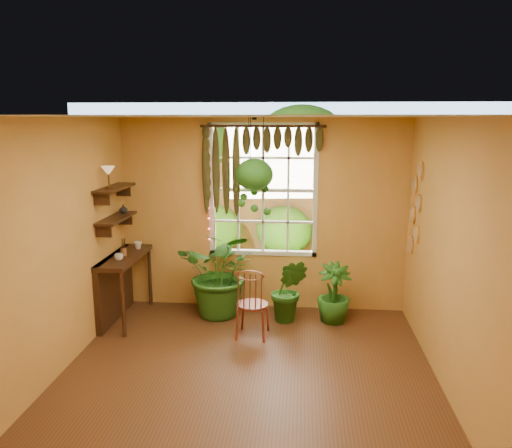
{
  "coord_description": "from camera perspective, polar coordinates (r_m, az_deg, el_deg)",
  "views": [
    {
      "loc": [
        0.55,
        -4.6,
        2.68
      ],
      "look_at": [
        0.01,
        1.15,
        1.46
      ],
      "focal_mm": 35.0,
      "sensor_mm": 36.0,
      "label": 1
    }
  ],
  "objects": [
    {
      "name": "floor",
      "position": [
        5.36,
        -1.3,
        -18.07
      ],
      "size": [
        4.5,
        4.5,
        0.0
      ],
      "primitive_type": "plane",
      "color": "#573118",
      "rests_on": "ground"
    },
    {
      "name": "ceiling",
      "position": [
        4.64,
        -1.46,
        12.2
      ],
      "size": [
        4.5,
        4.5,
        0.0
      ],
      "primitive_type": "plane",
      "rotation": [
        3.14,
        0.0,
        0.0
      ],
      "color": "white",
      "rests_on": "wall_back"
    },
    {
      "name": "wall_back",
      "position": [
        7.0,
        0.79,
        1.02
      ],
      "size": [
        4.0,
        0.0,
        4.0
      ],
      "primitive_type": "plane",
      "rotation": [
        1.57,
        0.0,
        0.0
      ],
      "color": "#DC974B",
      "rests_on": "floor"
    },
    {
      "name": "wall_left",
      "position": [
        5.43,
        -22.87,
        -3.19
      ],
      "size": [
        0.0,
        4.5,
        4.5
      ],
      "primitive_type": "plane",
      "rotation": [
        1.57,
        0.0,
        1.57
      ],
      "color": "#DC974B",
      "rests_on": "floor"
    },
    {
      "name": "wall_right",
      "position": [
        5.01,
        22.07,
        -4.36
      ],
      "size": [
        0.0,
        4.5,
        4.5
      ],
      "primitive_type": "plane",
      "rotation": [
        1.57,
        0.0,
        -1.57
      ],
      "color": "#DC974B",
      "rests_on": "floor"
    },
    {
      "name": "window",
      "position": [
        6.98,
        0.82,
        3.89
      ],
      "size": [
        1.52,
        0.1,
        1.86
      ],
      "color": "white",
      "rests_on": "wall_back"
    },
    {
      "name": "valance_vine",
      "position": [
        6.8,
        0.04,
        8.57
      ],
      "size": [
        1.7,
        0.12,
        1.1
      ],
      "color": "#3D2410",
      "rests_on": "window"
    },
    {
      "name": "string_lights",
      "position": [
        6.98,
        -5.48,
        4.26
      ],
      "size": [
        0.03,
        0.03,
        1.54
      ],
      "primitive_type": null,
      "color": "#FF2633",
      "rests_on": "window"
    },
    {
      "name": "wall_plates",
      "position": [
        6.65,
        17.74,
        1.6
      ],
      "size": [
        0.04,
        0.32,
        1.1
      ],
      "primitive_type": null,
      "color": "beige",
      "rests_on": "wall_right"
    },
    {
      "name": "counter_ledge",
      "position": [
        7.01,
        -15.53,
        -6.17
      ],
      "size": [
        0.4,
        1.2,
        0.9
      ],
      "color": "#3D2410",
      "rests_on": "floor"
    },
    {
      "name": "shelf_lower",
      "position": [
        6.78,
        -15.66,
        0.64
      ],
      "size": [
        0.25,
        0.9,
        0.04
      ],
      "primitive_type": "cube",
      "color": "#3D2410",
      "rests_on": "wall_left"
    },
    {
      "name": "shelf_upper",
      "position": [
        6.72,
        -15.85,
        3.99
      ],
      "size": [
        0.25,
        0.9,
        0.04
      ],
      "primitive_type": "cube",
      "color": "#3D2410",
      "rests_on": "wall_left"
    },
    {
      "name": "backyard",
      "position": [
        11.57,
        3.84,
        5.02
      ],
      "size": [
        14.0,
        10.0,
        12.0
      ],
      "color": "#2A5D1A",
      "rests_on": "ground"
    },
    {
      "name": "windsor_chair",
      "position": [
        6.3,
        -0.46,
        -10.22
      ],
      "size": [
        0.42,
        0.45,
        1.04
      ],
      "rotation": [
        0.0,
        0.0,
        -0.09
      ],
      "color": "maroon",
      "rests_on": "floor"
    },
    {
      "name": "potted_plant_left",
      "position": [
        6.87,
        -3.92,
        -5.55
      ],
      "size": [
        1.24,
        1.12,
        1.23
      ],
      "primitive_type": "imported",
      "rotation": [
        0.0,
        0.0,
        -0.15
      ],
      "color": "#255516",
      "rests_on": "floor"
    },
    {
      "name": "potted_plant_mid",
      "position": [
        6.72,
        3.77,
        -7.56
      ],
      "size": [
        0.52,
        0.44,
        0.88
      ],
      "primitive_type": "imported",
      "rotation": [
        0.0,
        0.0,
        -0.11
      ],
      "color": "#255516",
      "rests_on": "floor"
    },
    {
      "name": "potted_plant_right",
      "position": [
        6.79,
        8.88,
        -7.81
      ],
      "size": [
        0.54,
        0.54,
        0.8
      ],
      "primitive_type": "imported",
      "rotation": [
        0.0,
        0.0,
        0.25
      ],
      "color": "#255516",
      "rests_on": "floor"
    },
    {
      "name": "hanging_basket",
      "position": [
        6.57,
        -0.19,
        5.35
      ],
      "size": [
        0.49,
        0.49,
        1.29
      ],
      "color": "black",
      "rests_on": "ceiling"
    },
    {
      "name": "cup_a",
      "position": [
        6.63,
        -15.41,
        -3.65
      ],
      "size": [
        0.13,
        0.13,
        0.09
      ],
      "primitive_type": "imported",
      "rotation": [
        0.0,
        0.0,
        -0.22
      ],
      "color": "silver",
      "rests_on": "counter_ledge"
    },
    {
      "name": "cup_b",
      "position": [
        7.14,
        -13.34,
        -2.39
      ],
      "size": [
        0.12,
        0.12,
        0.1
      ],
      "primitive_type": "imported",
      "rotation": [
        0.0,
        0.0,
        -0.15
      ],
      "color": "beige",
      "rests_on": "counter_ledge"
    },
    {
      "name": "brush_jar",
      "position": [
        6.83,
        -14.92,
        -2.56
      ],
      "size": [
        0.08,
        0.08,
        0.29
      ],
      "color": "brown",
      "rests_on": "counter_ledge"
    },
    {
      "name": "shelf_vase",
      "position": [
        7.0,
        -14.92,
        1.67
      ],
      "size": [
        0.15,
        0.15,
        0.12
      ],
      "primitive_type": "imported",
      "rotation": [
        0.0,
        0.0,
        0.42
      ],
      "color": "#B2AD99",
      "rests_on": "shelf_lower"
    },
    {
      "name": "tiffany_lamp",
      "position": [
        6.49,
        -16.54,
        5.7
      ],
      "size": [
        0.17,
        0.17,
        0.29
      ],
      "color": "#523317",
      "rests_on": "shelf_upper"
    }
  ]
}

